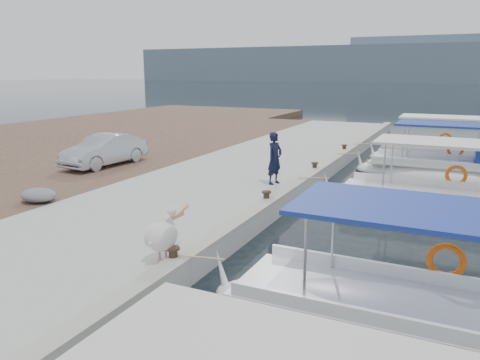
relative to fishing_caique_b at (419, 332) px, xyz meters
The scene contains 13 objects.
ground 5.58m from the fishing_caique_b, 141.65° to the left, with size 400.00×400.00×0.00m, color black.
concrete_quay 11.22m from the fishing_caique_b, 131.08° to the left, with size 6.00×40.00×0.50m, color #A1A19C.
quay_curb 9.64m from the fishing_caique_b, 118.50° to the left, with size 0.44×40.00×0.12m, color #A19D8E.
cobblestone_strip 14.99m from the fishing_caique_b, 145.64° to the left, with size 4.00×40.00×0.50m, color #4C3428.
fishing_caique_b is the anchor object (origin of this frame).
fishing_caique_c 7.82m from the fishing_caique_b, 89.85° to the left, with size 7.62×2.33×2.83m.
fishing_caique_d 13.28m from the fishing_caique_b, 90.02° to the left, with size 7.35×2.45×2.83m.
fishing_caique_e 16.48m from the fishing_caique_b, 92.23° to the left, with size 6.29×2.30×2.83m.
mooring_bollards 6.87m from the fishing_caique_b, 133.60° to the left, with size 0.28×20.28×0.33m.
pelican 5.06m from the fishing_caique_b, behind, with size 0.48×1.34×1.05m.
fisherman 9.06m from the fishing_caique_b, 126.55° to the left, with size 0.65×0.43×1.79m, color black.
parked_car 14.78m from the fishing_caique_b, 150.45° to the left, with size 1.34×3.84×1.27m, color #A7B1BF.
tarp_bundle 11.09m from the fishing_caique_b, 169.12° to the left, with size 1.10×0.90×0.40m, color slate.
Camera 1 is at (4.67, -10.95, 4.29)m, focal length 35.00 mm.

